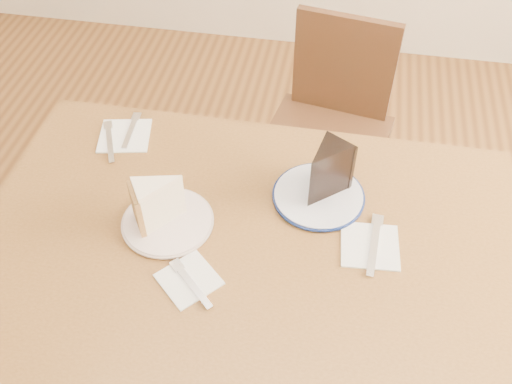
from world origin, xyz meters
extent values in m
cube|color=#492E14|center=(0.00, 0.00, 0.73)|extent=(1.20, 0.80, 0.04)
cylinder|color=black|center=(-0.54, 0.34, 0.35)|extent=(0.06, 0.06, 0.71)
cylinder|color=black|center=(0.54, 0.34, 0.35)|extent=(0.06, 0.06, 0.71)
cube|color=black|center=(0.13, 0.70, 0.43)|extent=(0.47, 0.47, 0.04)
cylinder|color=black|center=(0.33, 0.84, 0.21)|extent=(0.04, 0.04, 0.41)
cylinder|color=black|center=(-0.01, 0.90, 0.21)|extent=(0.04, 0.04, 0.41)
cylinder|color=black|center=(0.27, 0.51, 0.21)|extent=(0.04, 0.04, 0.41)
cylinder|color=black|center=(-0.07, 0.57, 0.21)|extent=(0.04, 0.04, 0.41)
cube|color=black|center=(0.16, 0.88, 0.63)|extent=(0.34, 0.09, 0.36)
cylinder|color=silver|center=(-0.18, 0.02, 0.76)|extent=(0.20, 0.20, 0.01)
cylinder|color=white|center=(0.14, 0.16, 0.76)|extent=(0.21, 0.21, 0.01)
cube|color=white|center=(-0.09, -0.12, 0.75)|extent=(0.15, 0.15, 0.00)
cube|color=white|center=(0.27, 0.04, 0.75)|extent=(0.13, 0.13, 0.00)
cube|color=white|center=(-0.37, 0.28, 0.75)|extent=(0.15, 0.15, 0.00)
cube|color=silver|center=(-0.08, -0.13, 0.76)|extent=(0.11, 0.11, 0.00)
cube|color=silver|center=(0.28, 0.04, 0.76)|extent=(0.03, 0.17, 0.00)
cube|color=silver|center=(-0.36, 0.30, 0.76)|extent=(0.02, 0.14, 0.00)
cube|color=white|center=(-0.40, 0.25, 0.76)|extent=(0.08, 0.15, 0.00)
camera|label=1|loc=(0.16, -0.75, 1.73)|focal=40.00mm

